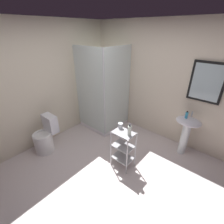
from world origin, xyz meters
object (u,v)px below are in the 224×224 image
(shower_stall, at_px, (104,111))
(pedestal_sink, at_px, (187,129))
(lotion_bottle_white, at_px, (130,130))
(toilet, at_px, (45,137))
(hand_soap_bottle, at_px, (187,115))
(rinse_cup, at_px, (120,126))
(storage_cart, at_px, (123,147))

(shower_stall, bearing_deg, pedestal_sink, 9.11)
(pedestal_sink, bearing_deg, shower_stall, -170.89)
(lotion_bottle_white, bearing_deg, shower_stall, 149.16)
(pedestal_sink, bearing_deg, toilet, -141.12)
(hand_soap_bottle, relative_size, lotion_bottle_white, 0.67)
(lotion_bottle_white, bearing_deg, pedestal_sink, 61.12)
(toilet, height_order, lotion_bottle_white, lotion_bottle_white)
(hand_soap_bottle, bearing_deg, rinse_cup, -128.66)
(shower_stall, distance_m, pedestal_sink, 1.94)
(shower_stall, height_order, lotion_bottle_white, shower_stall)
(toilet, relative_size, storage_cart, 1.03)
(toilet, relative_size, rinse_cup, 7.66)
(shower_stall, xyz_separation_m, toilet, (-0.29, -1.47, -0.15))
(shower_stall, xyz_separation_m, hand_soap_bottle, (1.85, 0.28, 0.41))
(lotion_bottle_white, distance_m, rinse_cup, 0.26)
(storage_cart, xyz_separation_m, lotion_bottle_white, (0.12, -0.00, 0.40))
(hand_soap_bottle, height_order, lotion_bottle_white, lotion_bottle_white)
(toilet, xyz_separation_m, rinse_cup, (1.35, 0.76, 0.47))
(storage_cart, distance_m, lotion_bottle_white, 0.42)
(storage_cart, relative_size, rinse_cup, 7.46)
(storage_cart, bearing_deg, lotion_bottle_white, -2.28)
(storage_cart, height_order, lotion_bottle_white, lotion_bottle_white)
(shower_stall, xyz_separation_m, lotion_bottle_white, (1.31, -0.78, 0.37))
(pedestal_sink, relative_size, rinse_cup, 8.16)
(shower_stall, relative_size, lotion_bottle_white, 9.15)
(rinse_cup, bearing_deg, pedestal_sink, 50.09)
(pedestal_sink, height_order, toilet, pedestal_sink)
(pedestal_sink, relative_size, storage_cart, 1.09)
(hand_soap_bottle, bearing_deg, storage_cart, -121.99)
(shower_stall, distance_m, hand_soap_bottle, 1.92)
(toilet, bearing_deg, rinse_cup, 29.37)
(storage_cart, bearing_deg, shower_stall, 146.90)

